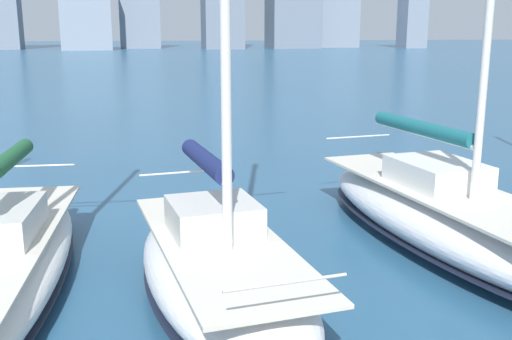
{
  "coord_description": "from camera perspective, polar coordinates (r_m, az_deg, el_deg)",
  "views": [
    {
      "loc": [
        2.39,
        3.44,
        4.58
      ],
      "look_at": [
        -0.05,
        -6.51,
        2.2
      ],
      "focal_mm": 42.0,
      "sensor_mm": 36.0,
      "label": 1
    }
  ],
  "objects": [
    {
      "name": "sailboat_navy",
      "position": [
        10.22,
        -3.48,
        -9.23
      ],
      "size": [
        2.95,
        6.77,
        10.27
      ],
      "color": "white",
      "rests_on": "ground"
    },
    {
      "name": "sailboat_teal",
      "position": [
        13.52,
        17.89,
        -4.22
      ],
      "size": [
        3.37,
        9.52,
        9.82
      ],
      "color": "white",
      "rests_on": "ground"
    }
  ]
}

